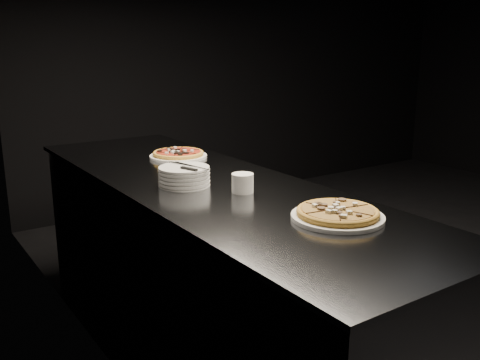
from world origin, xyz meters
TOP-DOWN VIEW (x-y plane):
  - floor at (0.00, 0.00)m, footprint 5.00×5.00m
  - wall_left at (-2.50, 0.00)m, footprint 0.02×5.00m
  - wall_back at (0.00, 2.50)m, footprint 5.00×0.02m
  - counter at (-2.13, 0.00)m, footprint 0.74×2.44m
  - pizza_mushroom at (-2.02, -0.69)m, footprint 0.33×0.33m
  - pizza_tomato at (-2.00, 0.51)m, footprint 0.30×0.30m
  - plate_stack at (-2.24, 0.00)m, footprint 0.21×0.21m
  - cutlery at (-2.23, -0.02)m, footprint 0.07×0.23m
  - ramekin at (-2.10, -0.23)m, footprint 0.09×0.09m

SIDE VIEW (x-z plane):
  - floor at x=0.00m, z-range 0.00..0.00m
  - counter at x=-2.13m, z-range 0.00..0.92m
  - pizza_tomato at x=-2.00m, z-range 0.92..0.96m
  - pizza_mushroom at x=-2.02m, z-range 0.92..0.96m
  - plate_stack at x=-2.24m, z-range 0.92..1.00m
  - ramekin at x=-2.10m, z-range 0.92..1.00m
  - cutlery at x=-2.23m, z-range 1.00..1.01m
  - wall_left at x=-2.50m, z-range 0.00..2.80m
  - wall_back at x=0.00m, z-range 0.00..2.80m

